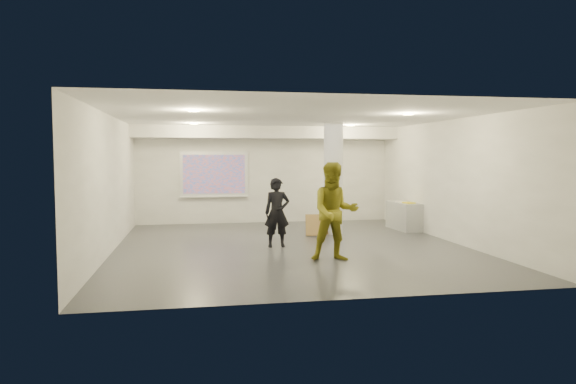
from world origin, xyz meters
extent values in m
cube|color=#35373D|center=(0.00, 0.00, 0.00)|extent=(8.00, 9.00, 0.01)
cube|color=white|center=(0.00, 0.00, 3.00)|extent=(8.00, 9.00, 0.01)
cube|color=silver|center=(0.00, 4.50, 1.50)|extent=(8.00, 0.01, 3.00)
cube|color=silver|center=(0.00, -4.50, 1.50)|extent=(8.00, 0.01, 3.00)
cube|color=silver|center=(-4.00, 0.00, 1.50)|extent=(0.01, 9.00, 3.00)
cube|color=silver|center=(4.00, 0.00, 1.50)|extent=(0.01, 9.00, 3.00)
cube|color=silver|center=(0.00, 3.95, 2.82)|extent=(8.00, 1.10, 0.36)
cylinder|color=#E8E08B|center=(-2.20, 2.50, 2.98)|extent=(0.22, 0.22, 0.02)
cylinder|color=#E8E08B|center=(2.20, 2.50, 2.98)|extent=(0.22, 0.22, 0.02)
cylinder|color=#E8E08B|center=(-2.20, -1.50, 2.98)|extent=(0.22, 0.22, 0.02)
cylinder|color=#E8E08B|center=(2.20, -1.50, 2.98)|extent=(0.22, 0.22, 0.02)
cylinder|color=silver|center=(1.50, 1.80, 1.50)|extent=(0.52, 0.52, 3.00)
cube|color=white|center=(-1.60, 4.46, 1.55)|extent=(2.10, 0.06, 1.40)
cube|color=blue|center=(-1.60, 4.42, 1.55)|extent=(1.90, 0.01, 1.20)
cube|color=white|center=(-1.60, 4.40, 0.85)|extent=(2.10, 0.08, 0.04)
cube|color=#989B9D|center=(3.72, 2.16, 0.39)|extent=(0.64, 1.37, 0.78)
cube|color=white|center=(3.70, 2.28, 0.79)|extent=(0.28, 0.34, 0.02)
cube|color=yellow|center=(3.72, 1.85, 0.80)|extent=(0.31, 0.37, 0.03)
cube|color=olive|center=(1.19, 1.68, 0.27)|extent=(0.50, 0.15, 0.55)
cube|color=olive|center=(0.94, 1.52, 0.28)|extent=(0.54, 0.28, 0.56)
imported|color=black|center=(-0.33, 0.02, 0.80)|extent=(0.59, 0.39, 1.60)
imported|color=olive|center=(0.56, -1.75, 0.99)|extent=(1.04, 0.86, 1.99)
camera|label=1|loc=(-2.19, -11.64, 2.11)|focal=32.00mm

